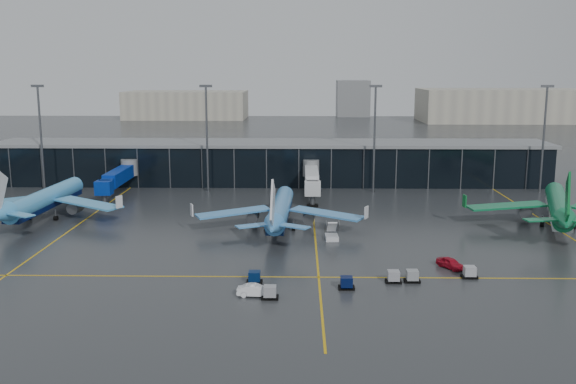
{
  "coord_description": "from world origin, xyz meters",
  "views": [
    {
      "loc": [
        7.26,
        -102.51,
        29.28
      ],
      "look_at": [
        5.0,
        18.0,
        6.0
      ],
      "focal_mm": 40.0,
      "sensor_mm": 36.0,
      "label": 1
    }
  ],
  "objects_px": {
    "mobile_airstair": "(332,235)",
    "airliner_aer_lingus": "(560,193)",
    "service_van_red": "(450,263)",
    "service_van_white": "(255,290)",
    "airliner_klm_near": "(280,198)",
    "baggage_carts": "(359,280)",
    "airliner_arkefly": "(45,188)"
  },
  "relations": [
    {
      "from": "mobile_airstair",
      "to": "service_van_red",
      "type": "height_order",
      "value": "mobile_airstair"
    },
    {
      "from": "airliner_arkefly",
      "to": "service_van_red",
      "type": "distance_m",
      "value": 79.62
    },
    {
      "from": "mobile_airstair",
      "to": "service_van_white",
      "type": "bearing_deg",
      "value": -114.24
    },
    {
      "from": "airliner_klm_near",
      "to": "service_van_white",
      "type": "bearing_deg",
      "value": -90.97
    },
    {
      "from": "service_van_red",
      "to": "mobile_airstair",
      "type": "bearing_deg",
      "value": 104.18
    },
    {
      "from": "service_van_red",
      "to": "airliner_klm_near",
      "type": "bearing_deg",
      "value": 104.74
    },
    {
      "from": "service_van_white",
      "to": "mobile_airstair",
      "type": "bearing_deg",
      "value": -18.81
    },
    {
      "from": "airliner_arkefly",
      "to": "airliner_aer_lingus",
      "type": "distance_m",
      "value": 99.41
    },
    {
      "from": "airliner_arkefly",
      "to": "baggage_carts",
      "type": "distance_m",
      "value": 70.89
    },
    {
      "from": "airliner_klm_near",
      "to": "mobile_airstair",
      "type": "distance_m",
      "value": 13.26
    },
    {
      "from": "baggage_carts",
      "to": "service_van_white",
      "type": "height_order",
      "value": "baggage_carts"
    },
    {
      "from": "service_van_red",
      "to": "service_van_white",
      "type": "relative_size",
      "value": 0.97
    },
    {
      "from": "airliner_klm_near",
      "to": "service_van_red",
      "type": "distance_m",
      "value": 35.88
    },
    {
      "from": "service_van_red",
      "to": "service_van_white",
      "type": "xyz_separation_m",
      "value": [
        -28.24,
        -12.48,
        -0.01
      ]
    },
    {
      "from": "airliner_aer_lingus",
      "to": "mobile_airstair",
      "type": "bearing_deg",
      "value": -147.3
    },
    {
      "from": "baggage_carts",
      "to": "service_van_red",
      "type": "bearing_deg",
      "value": 29.09
    },
    {
      "from": "airliner_arkefly",
      "to": "airliner_klm_near",
      "type": "height_order",
      "value": "airliner_arkefly"
    },
    {
      "from": "airliner_klm_near",
      "to": "baggage_carts",
      "type": "distance_m",
      "value": 34.54
    },
    {
      "from": "baggage_carts",
      "to": "airliner_klm_near",
      "type": "bearing_deg",
      "value": 110.22
    },
    {
      "from": "baggage_carts",
      "to": "service_van_red",
      "type": "relative_size",
      "value": 6.95
    },
    {
      "from": "mobile_airstair",
      "to": "service_van_red",
      "type": "relative_size",
      "value": 0.73
    },
    {
      "from": "airliner_aer_lingus",
      "to": "mobile_airstair",
      "type": "distance_m",
      "value": 45.01
    },
    {
      "from": "airliner_arkefly",
      "to": "airliner_aer_lingus",
      "type": "bearing_deg",
      "value": 0.61
    },
    {
      "from": "airliner_klm_near",
      "to": "airliner_aer_lingus",
      "type": "bearing_deg",
      "value": 5.55
    },
    {
      "from": "mobile_airstair",
      "to": "airliner_aer_lingus",
      "type": "bearing_deg",
      "value": 11.87
    },
    {
      "from": "baggage_carts",
      "to": "mobile_airstair",
      "type": "bearing_deg",
      "value": 96.28
    },
    {
      "from": "airliner_aer_lingus",
      "to": "service_van_white",
      "type": "relative_size",
      "value": 8.33
    },
    {
      "from": "airliner_arkefly",
      "to": "airliner_klm_near",
      "type": "bearing_deg",
      "value": -5.76
    },
    {
      "from": "mobile_airstair",
      "to": "service_van_red",
      "type": "xyz_separation_m",
      "value": [
        16.91,
        -15.94,
        0.03
      ]
    },
    {
      "from": "airliner_arkefly",
      "to": "airliner_aer_lingus",
      "type": "relative_size",
      "value": 0.99
    },
    {
      "from": "airliner_aer_lingus",
      "to": "baggage_carts",
      "type": "relative_size",
      "value": 1.23
    },
    {
      "from": "airliner_klm_near",
      "to": "airliner_aer_lingus",
      "type": "distance_m",
      "value": 52.55
    }
  ]
}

